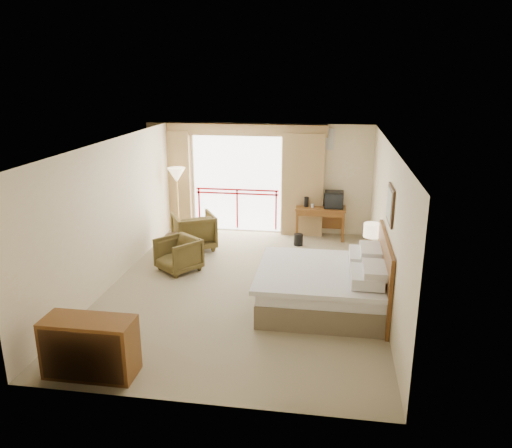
% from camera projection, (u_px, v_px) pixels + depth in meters
% --- Properties ---
extents(floor, '(7.00, 7.00, 0.00)m').
position_uv_depth(floor, '(245.00, 287.00, 9.40)').
color(floor, '#8B7D5D').
rests_on(floor, ground).
extents(ceiling, '(7.00, 7.00, 0.00)m').
position_uv_depth(ceiling, '(244.00, 143.00, 8.61)').
color(ceiling, white).
rests_on(ceiling, wall_back).
extents(wall_back, '(5.00, 0.00, 5.00)m').
position_uv_depth(wall_back, '(269.00, 179.00, 12.31)').
color(wall_back, beige).
rests_on(wall_back, ground).
extents(wall_front, '(5.00, 0.00, 5.00)m').
position_uv_depth(wall_front, '(191.00, 303.00, 5.70)').
color(wall_front, beige).
rests_on(wall_front, ground).
extents(wall_left, '(0.00, 7.00, 7.00)m').
position_uv_depth(wall_left, '(113.00, 212.00, 9.37)').
color(wall_left, beige).
rests_on(wall_left, ground).
extents(wall_right, '(0.00, 7.00, 7.00)m').
position_uv_depth(wall_right, '(386.00, 224.00, 8.64)').
color(wall_right, beige).
rests_on(wall_right, ground).
extents(balcony_door, '(2.40, 0.00, 2.40)m').
position_uv_depth(balcony_door, '(237.00, 184.00, 12.45)').
color(balcony_door, white).
rests_on(balcony_door, wall_back).
extents(balcony_railing, '(2.09, 0.03, 1.02)m').
position_uv_depth(balcony_railing, '(237.00, 199.00, 12.55)').
color(balcony_railing, '#A30E14').
rests_on(balcony_railing, wall_back).
extents(curtain_left, '(1.00, 0.26, 2.50)m').
position_uv_depth(curtain_left, '(172.00, 181.00, 12.56)').
color(curtain_left, olive).
rests_on(curtain_left, wall_back).
extents(curtain_right, '(1.00, 0.26, 2.50)m').
position_uv_depth(curtain_right, '(303.00, 185.00, 12.08)').
color(curtain_right, olive).
rests_on(curtain_right, wall_back).
extents(valance, '(4.40, 0.22, 0.28)m').
position_uv_depth(valance, '(236.00, 130.00, 11.96)').
color(valance, olive).
rests_on(valance, wall_back).
extents(hvac_vent, '(0.50, 0.04, 0.50)m').
position_uv_depth(hvac_vent, '(324.00, 139.00, 11.80)').
color(hvac_vent, silver).
rests_on(hvac_vent, wall_back).
extents(bed, '(2.13, 2.06, 0.97)m').
position_uv_depth(bed, '(325.00, 286.00, 8.51)').
color(bed, brown).
rests_on(bed, floor).
extents(headboard, '(0.06, 2.10, 1.30)m').
position_uv_depth(headboard, '(384.00, 275.00, 8.29)').
color(headboard, '#593012').
rests_on(headboard, wall_right).
extents(framed_art, '(0.04, 0.72, 0.60)m').
position_uv_depth(framed_art, '(390.00, 205.00, 7.93)').
color(framed_art, black).
rests_on(framed_art, wall_right).
extents(nightstand, '(0.39, 0.46, 0.53)m').
position_uv_depth(nightstand, '(370.00, 266.00, 9.68)').
color(nightstand, '#593012').
rests_on(nightstand, floor).
extents(table_lamp, '(0.32, 0.32, 0.56)m').
position_uv_depth(table_lamp, '(372.00, 231.00, 9.52)').
color(table_lamp, tan).
rests_on(table_lamp, nightstand).
extents(phone, '(0.22, 0.19, 0.09)m').
position_uv_depth(phone, '(368.00, 254.00, 9.45)').
color(phone, black).
rests_on(phone, nightstand).
extents(desk, '(1.18, 0.57, 0.77)m').
position_uv_depth(desk, '(321.00, 213.00, 12.04)').
color(desk, '#593012').
rests_on(desk, floor).
extents(tv, '(0.45, 0.35, 0.40)m').
position_uv_depth(tv, '(334.00, 200.00, 11.83)').
color(tv, black).
rests_on(tv, desk).
extents(coffee_maker, '(0.12, 0.12, 0.24)m').
position_uv_depth(coffee_maker, '(306.00, 202.00, 11.96)').
color(coffee_maker, black).
rests_on(coffee_maker, desk).
extents(cup, '(0.07, 0.07, 0.09)m').
position_uv_depth(cup, '(312.00, 206.00, 11.91)').
color(cup, white).
rests_on(cup, desk).
extents(wastebasket, '(0.26, 0.26, 0.27)m').
position_uv_depth(wastebasket, '(298.00, 240.00, 11.60)').
color(wastebasket, black).
rests_on(wastebasket, floor).
extents(armchair_far, '(1.21, 1.22, 0.82)m').
position_uv_depth(armchair_far, '(195.00, 248.00, 11.45)').
color(armchair_far, '#433617').
rests_on(armchair_far, floor).
extents(armchair_near, '(1.05, 1.05, 0.69)m').
position_uv_depth(armchair_near, '(179.00, 270.00, 10.16)').
color(armchair_near, '#433617').
rests_on(armchair_near, floor).
extents(side_table, '(0.45, 0.45, 0.49)m').
position_uv_depth(side_table, '(176.00, 242.00, 10.83)').
color(side_table, black).
rests_on(side_table, floor).
extents(book, '(0.19, 0.23, 0.02)m').
position_uv_depth(book, '(175.00, 235.00, 10.79)').
color(book, white).
rests_on(book, side_table).
extents(floor_lamp, '(0.43, 0.43, 1.68)m').
position_uv_depth(floor_lamp, '(177.00, 178.00, 11.96)').
color(floor_lamp, tan).
rests_on(floor_lamp, floor).
extents(dresser, '(1.21, 0.51, 0.80)m').
position_uv_depth(dresser, '(90.00, 347.00, 6.57)').
color(dresser, '#593012').
rests_on(dresser, floor).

